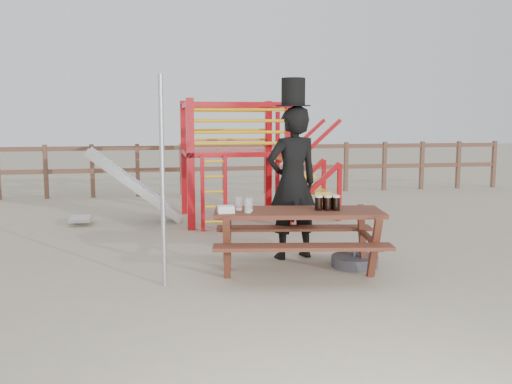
{
  "coord_description": "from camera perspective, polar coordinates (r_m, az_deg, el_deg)",
  "views": [
    {
      "loc": [
        -1.26,
        -6.24,
        1.79
      ],
      "look_at": [
        0.08,
        0.8,
        0.85
      ],
      "focal_mm": 40.0,
      "sensor_mm": 36.0,
      "label": 1
    }
  ],
  "objects": [
    {
      "name": "ground",
      "position": [
        6.62,
        0.66,
        -8.25
      ],
      "size": [
        60.0,
        60.0,
        0.0
      ],
      "primitive_type": "plane",
      "color": "tan",
      "rests_on": "ground"
    },
    {
      "name": "back_fence",
      "position": [
        13.35,
        -5.31,
        2.88
      ],
      "size": [
        15.09,
        0.09,
        1.2
      ],
      "color": "brown",
      "rests_on": "ground"
    },
    {
      "name": "playground_fort",
      "position": [
        9.95,
        -2.73,
        3.3
      ],
      "size": [
        4.71,
        1.84,
        2.1
      ],
      "color": "#B40C12",
      "rests_on": "ground"
    },
    {
      "name": "picnic_table",
      "position": [
        6.58,
        4.23,
        -4.18
      ],
      "size": [
        2.1,
        1.61,
        0.74
      ],
      "rotation": [
        0.0,
        0.0,
        -0.16
      ],
      "color": "brown",
      "rests_on": "ground"
    },
    {
      "name": "man_with_hat",
      "position": [
        7.22,
        3.68,
        1.32
      ],
      "size": [
        0.8,
        0.62,
        2.28
      ],
      "rotation": [
        0.0,
        0.0,
        3.39
      ],
      "color": "black",
      "rests_on": "ground"
    },
    {
      "name": "metal_pole",
      "position": [
        6.05,
        -9.33,
        0.98
      ],
      "size": [
        0.05,
        0.05,
        2.24
      ],
      "primitive_type": "cylinder",
      "color": "#B2B2B7",
      "rests_on": "ground"
    },
    {
      "name": "parasol_base",
      "position": [
        7.04,
        9.84,
        -6.84
      ],
      "size": [
        0.56,
        0.56,
        0.24
      ],
      "color": "#3D3E43",
      "rests_on": "ground"
    },
    {
      "name": "paper_bag",
      "position": [
        6.33,
        -3.04,
        -1.74
      ],
      "size": [
        0.18,
        0.14,
        0.08
      ],
      "primitive_type": "cube",
      "rotation": [
        0.0,
        0.0,
        -0.0
      ],
      "color": "white",
      "rests_on": "picnic_table"
    },
    {
      "name": "stout_pints",
      "position": [
        6.58,
        7.1,
        -1.03
      ],
      "size": [
        0.28,
        0.21,
        0.17
      ],
      "color": "black",
      "rests_on": "picnic_table"
    },
    {
      "name": "empty_glasses",
      "position": [
        6.43,
        -1.08,
        -1.34
      ],
      "size": [
        0.19,
        0.28,
        0.15
      ],
      "color": "silver",
      "rests_on": "picnic_table"
    }
  ]
}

